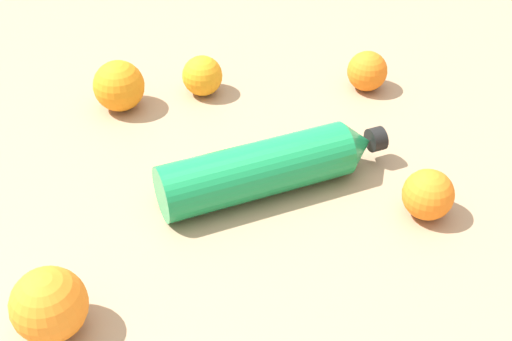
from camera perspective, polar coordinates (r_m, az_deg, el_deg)
The scene contains 7 objects.
ground_plane at distance 0.88m, azimuth 2.54°, elevation -1.74°, with size 2.40×2.40×0.00m, color #9E7F60.
water_bottle at distance 0.86m, azimuth 1.31°, elevation 0.34°, with size 0.22×0.27×0.07m.
orange_0 at distance 0.72m, azimuth -16.65°, elevation -10.55°, with size 0.08×0.08×0.08m, color orange.
orange_1 at distance 1.05m, azimuth -4.44°, elevation 7.78°, with size 0.06×0.06×0.06m, color orange.
orange_2 at distance 1.03m, azimuth -11.21°, elevation 6.84°, with size 0.07×0.07×0.07m, color orange.
orange_3 at distance 0.85m, azimuth 13.97°, elevation -1.93°, with size 0.06×0.06×0.06m, color orange.
orange_4 at distance 1.07m, azimuth 9.13°, elevation 8.07°, with size 0.06×0.06×0.06m, color orange.
Camera 1 is at (-0.31, 0.59, 0.57)m, focal length 48.64 mm.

